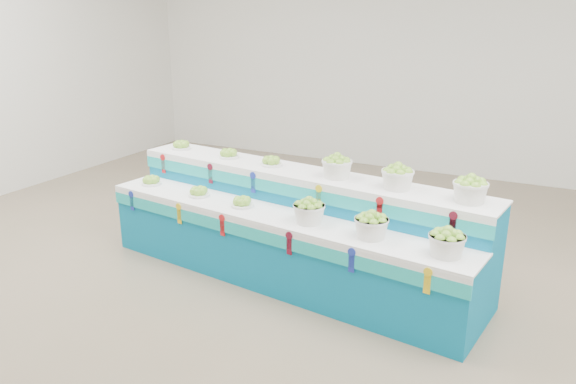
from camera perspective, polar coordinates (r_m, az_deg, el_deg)
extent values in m
plane|color=#6F644D|center=(5.13, -1.10, -11.41)|extent=(10.00, 10.00, 0.00)
plane|color=silver|center=(9.21, 14.01, 14.21)|extent=(10.00, 0.00, 10.00)
cylinder|color=white|center=(6.24, -13.76, 1.20)|extent=(0.25, 0.25, 0.10)
cylinder|color=white|center=(5.76, -9.07, 0.09)|extent=(0.25, 0.25, 0.10)
cylinder|color=white|center=(5.40, -4.70, -0.95)|extent=(0.25, 0.25, 0.10)
cylinder|color=white|center=(6.49, -10.82, 4.76)|extent=(0.25, 0.25, 0.10)
cylinder|color=white|center=(6.02, -6.08, 3.96)|extent=(0.25, 0.25, 0.10)
cylinder|color=white|center=(5.68, -1.72, 3.21)|extent=(0.25, 0.25, 0.10)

